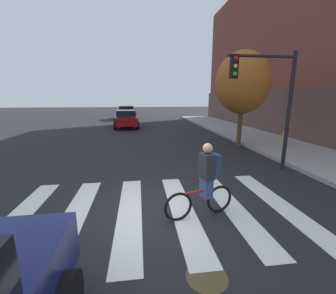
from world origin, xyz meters
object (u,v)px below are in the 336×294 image
at_px(sedan_mid, 126,119).
at_px(traffic_light_near, 269,91).
at_px(street_tree_near, 243,83).
at_px(fire_hydrant, 285,137).
at_px(sedan_far, 127,112).
at_px(manhole_cover, 207,277).
at_px(cyclist, 205,181).

bearing_deg(sedan_mid, traffic_light_near, -66.31).
distance_m(sedan_mid, street_tree_near, 11.30).
bearing_deg(fire_hydrant, sedan_far, 117.46).
bearing_deg(sedan_mid, manhole_cover, -83.19).
bearing_deg(sedan_far, sedan_mid, -88.12).
bearing_deg(street_tree_near, sedan_mid, 127.38).
relative_size(traffic_light_near, street_tree_near, 0.83).
bearing_deg(street_tree_near, traffic_light_near, -103.38).
distance_m(sedan_far, fire_hydrant, 20.06).
bearing_deg(cyclist, fire_hydrant, 45.17).
bearing_deg(cyclist, traffic_light_near, 43.28).
distance_m(traffic_light_near, fire_hydrant, 5.35).
relative_size(sedan_mid, traffic_light_near, 1.10).
bearing_deg(sedan_mid, cyclist, -80.75).
xyz_separation_m(manhole_cover, street_tree_near, (4.57, 8.89, 3.41)).
bearing_deg(fire_hydrant, cyclist, -134.83).
bearing_deg(sedan_mid, sedan_far, 91.88).
bearing_deg(fire_hydrant, street_tree_near, 163.45).
relative_size(manhole_cover, sedan_mid, 0.14).
xyz_separation_m(traffic_light_near, fire_hydrant, (3.30, 3.52, -2.33)).
bearing_deg(sedan_far, cyclist, -83.27).
relative_size(sedan_far, fire_hydrant, 6.09).
height_order(fire_hydrant, street_tree_near, street_tree_near).
distance_m(traffic_light_near, street_tree_near, 4.35).
bearing_deg(manhole_cover, sedan_mid, 96.81).
bearing_deg(traffic_light_near, sedan_mid, 113.69).
distance_m(fire_hydrant, street_tree_near, 3.75).
distance_m(cyclist, traffic_light_near, 4.70).
xyz_separation_m(sedan_far, traffic_light_near, (5.95, -21.31, 2.02)).
xyz_separation_m(sedan_mid, cyclist, (2.58, -15.85, 0.05)).
relative_size(traffic_light_near, fire_hydrant, 5.38).
height_order(traffic_light_near, fire_hydrant, traffic_light_near).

